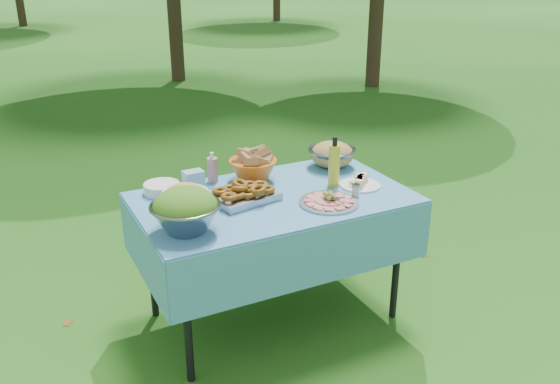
# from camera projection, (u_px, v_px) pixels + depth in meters

# --- Properties ---
(ground) EXTENTS (80.00, 80.00, 0.00)m
(ground) POSITION_uv_depth(u_px,v_px,m) (274.00, 315.00, 3.49)
(ground) COLOR #0C380A
(ground) RESTS_ON ground
(picnic_table) EXTENTS (1.46, 0.86, 0.76)m
(picnic_table) POSITION_uv_depth(u_px,v_px,m) (274.00, 258.00, 3.35)
(picnic_table) COLOR #84DAFF
(picnic_table) RESTS_ON ground
(salad_bowl) EXTENTS (0.42, 0.42, 0.22)m
(salad_bowl) POSITION_uv_depth(u_px,v_px,m) (185.00, 210.00, 2.77)
(salad_bowl) COLOR gray
(salad_bowl) RESTS_ON picnic_table
(pasta_bowl_white) EXTENTS (0.27, 0.27, 0.13)m
(pasta_bowl_white) POSITION_uv_depth(u_px,v_px,m) (186.00, 196.00, 3.03)
(pasta_bowl_white) COLOR white
(pasta_bowl_white) RESTS_ON picnic_table
(plate_stack) EXTENTS (0.25, 0.25, 0.06)m
(plate_stack) POSITION_uv_depth(u_px,v_px,m) (162.00, 188.00, 3.24)
(plate_stack) COLOR white
(plate_stack) RESTS_ON picnic_table
(wipes_box) EXTENTS (0.12, 0.09, 0.10)m
(wipes_box) POSITION_uv_depth(u_px,v_px,m) (194.00, 179.00, 3.30)
(wipes_box) COLOR #8DC2DC
(wipes_box) RESTS_ON picnic_table
(sanitizer_bottle) EXTENTS (0.08, 0.08, 0.18)m
(sanitizer_bottle) POSITION_uv_depth(u_px,v_px,m) (212.00, 167.00, 3.38)
(sanitizer_bottle) COLOR #CB7D85
(sanitizer_bottle) RESTS_ON picnic_table
(bread_bowl) EXTENTS (0.32, 0.32, 0.18)m
(bread_bowl) POSITION_uv_depth(u_px,v_px,m) (253.00, 164.00, 3.40)
(bread_bowl) COLOR orange
(bread_bowl) RESTS_ON picnic_table
(pasta_bowl_steel) EXTENTS (0.34, 0.34, 0.15)m
(pasta_bowl_steel) POSITION_uv_depth(u_px,v_px,m) (332.00, 154.00, 3.63)
(pasta_bowl_steel) COLOR gray
(pasta_bowl_steel) RESTS_ON picnic_table
(fried_tray) EXTENTS (0.37, 0.30, 0.08)m
(fried_tray) POSITION_uv_depth(u_px,v_px,m) (244.00, 193.00, 3.14)
(fried_tray) COLOR #A5A4A9
(fried_tray) RESTS_ON picnic_table
(charcuterie_platter) EXTENTS (0.42, 0.42, 0.07)m
(charcuterie_platter) POSITION_uv_depth(u_px,v_px,m) (329.00, 197.00, 3.10)
(charcuterie_platter) COLOR #9D9EA4
(charcuterie_platter) RESTS_ON picnic_table
(oil_bottle) EXTENTS (0.08, 0.08, 0.28)m
(oil_bottle) POSITION_uv_depth(u_px,v_px,m) (334.00, 161.00, 3.30)
(oil_bottle) COLOR yellow
(oil_bottle) RESTS_ON picnic_table
(cheese_plate) EXTENTS (0.30, 0.30, 0.06)m
(cheese_plate) POSITION_uv_depth(u_px,v_px,m) (360.00, 181.00, 3.33)
(cheese_plate) COLOR white
(cheese_plate) RESTS_ON picnic_table
(shaker) EXTENTS (0.05, 0.05, 0.07)m
(shaker) POSITION_uv_depth(u_px,v_px,m) (356.00, 190.00, 3.19)
(shaker) COLOR silver
(shaker) RESTS_ON picnic_table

